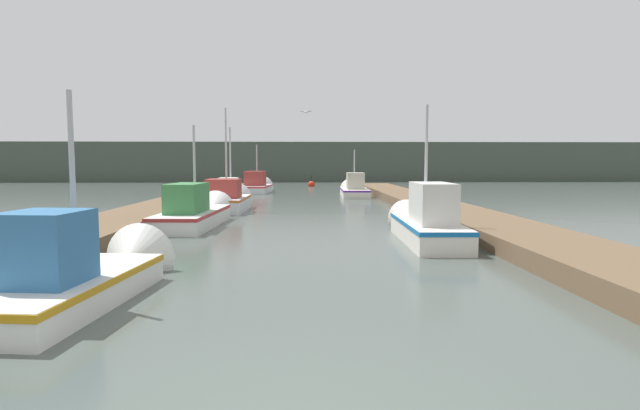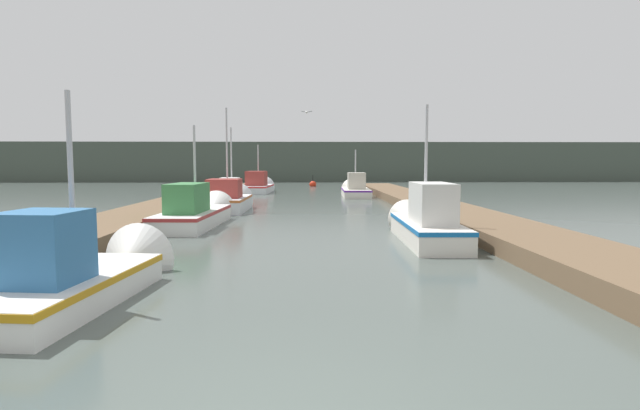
{
  "view_description": "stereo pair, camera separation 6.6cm",
  "coord_description": "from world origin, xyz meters",
  "px_view_note": "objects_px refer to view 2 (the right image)",
  "views": [
    {
      "loc": [
        0.11,
        -3.6,
        2.12
      ],
      "look_at": [
        0.6,
        11.29,
        0.83
      ],
      "focal_mm": 28.0,
      "sensor_mm": 36.0,
      "label": 1
    },
    {
      "loc": [
        0.18,
        -3.61,
        2.12
      ],
      "look_at": [
        0.6,
        11.29,
        0.83
      ],
      "focal_mm": 28.0,
      "sensor_mm": 36.0,
      "label": 2
    }
  ],
  "objects_px": {
    "fishing_boat_2": "(198,212)",
    "seagull_lead": "(307,112)",
    "fishing_boat_1": "(424,222)",
    "fishing_boat_3": "(229,200)",
    "fishing_boat_6": "(259,186)",
    "mooring_piling_2": "(360,181)",
    "mooring_piling_0": "(212,193)",
    "fishing_boat_5": "(355,189)",
    "mooring_piling_1": "(4,270)",
    "channel_buoy": "(313,184)",
    "fishing_boat_4": "(232,195)",
    "fishing_boat_0": "(83,273)"
  },
  "relations": [
    {
      "from": "fishing_boat_2",
      "to": "fishing_boat_4",
      "type": "height_order",
      "value": "fishing_boat_4"
    },
    {
      "from": "fishing_boat_1",
      "to": "fishing_boat_3",
      "type": "bearing_deg",
      "value": 129.07
    },
    {
      "from": "fishing_boat_1",
      "to": "fishing_boat_5",
      "type": "distance_m",
      "value": 17.83
    },
    {
      "from": "fishing_boat_2",
      "to": "fishing_boat_6",
      "type": "distance_m",
      "value": 17.77
    },
    {
      "from": "fishing_boat_3",
      "to": "channel_buoy",
      "type": "xyz_separation_m",
      "value": [
        4.01,
        21.14,
        -0.29
      ]
    },
    {
      "from": "fishing_boat_2",
      "to": "fishing_boat_4",
      "type": "relative_size",
      "value": 1.3
    },
    {
      "from": "seagull_lead",
      "to": "fishing_boat_0",
      "type": "bearing_deg",
      "value": -96.58
    },
    {
      "from": "fishing_boat_1",
      "to": "fishing_boat_6",
      "type": "bearing_deg",
      "value": 108.52
    },
    {
      "from": "fishing_boat_6",
      "to": "mooring_piling_1",
      "type": "distance_m",
      "value": 27.25
    },
    {
      "from": "channel_buoy",
      "to": "seagull_lead",
      "type": "height_order",
      "value": "seagull_lead"
    },
    {
      "from": "fishing_boat_5",
      "to": "fishing_boat_6",
      "type": "relative_size",
      "value": 1.12
    },
    {
      "from": "fishing_boat_3",
      "to": "fishing_boat_6",
      "type": "relative_size",
      "value": 0.99
    },
    {
      "from": "fishing_boat_2",
      "to": "mooring_piling_2",
      "type": "xyz_separation_m",
      "value": [
        7.88,
        21.75,
        0.16
      ]
    },
    {
      "from": "fishing_boat_2",
      "to": "mooring_piling_2",
      "type": "bearing_deg",
      "value": 73.0
    },
    {
      "from": "fishing_boat_2",
      "to": "mooring_piling_0",
      "type": "distance_m",
      "value": 7.88
    },
    {
      "from": "fishing_boat_1",
      "to": "mooring_piling_1",
      "type": "bearing_deg",
      "value": -141.59
    },
    {
      "from": "fishing_boat_4",
      "to": "seagull_lead",
      "type": "xyz_separation_m",
      "value": [
        3.87,
        -1.54,
        4.1
      ]
    },
    {
      "from": "fishing_boat_1",
      "to": "fishing_boat_2",
      "type": "relative_size",
      "value": 0.91
    },
    {
      "from": "fishing_boat_2",
      "to": "channel_buoy",
      "type": "bearing_deg",
      "value": 83.64
    },
    {
      "from": "fishing_boat_0",
      "to": "mooring_piling_0",
      "type": "bearing_deg",
      "value": 99.8
    },
    {
      "from": "fishing_boat_6",
      "to": "mooring_piling_2",
      "type": "xyz_separation_m",
      "value": [
        7.49,
        3.99,
        0.13
      ]
    },
    {
      "from": "fishing_boat_2",
      "to": "seagull_lead",
      "type": "distance_m",
      "value": 9.22
    },
    {
      "from": "mooring_piling_2",
      "to": "channel_buoy",
      "type": "bearing_deg",
      "value": 129.29
    },
    {
      "from": "fishing_boat_6",
      "to": "fishing_boat_4",
      "type": "bearing_deg",
      "value": -90.05
    },
    {
      "from": "fishing_boat_3",
      "to": "channel_buoy",
      "type": "bearing_deg",
      "value": 80.27
    },
    {
      "from": "fishing_boat_0",
      "to": "seagull_lead",
      "type": "height_order",
      "value": "seagull_lead"
    },
    {
      "from": "fishing_boat_2",
      "to": "channel_buoy",
      "type": "distance_m",
      "value": 26.51
    },
    {
      "from": "fishing_boat_3",
      "to": "mooring_piling_1",
      "type": "relative_size",
      "value": 5.07
    },
    {
      "from": "fishing_boat_5",
      "to": "fishing_boat_6",
      "type": "height_order",
      "value": "fishing_boat_6"
    },
    {
      "from": "fishing_boat_5",
      "to": "seagull_lead",
      "type": "bearing_deg",
      "value": -112.27
    },
    {
      "from": "fishing_boat_2",
      "to": "fishing_boat_5",
      "type": "relative_size",
      "value": 1.04
    },
    {
      "from": "fishing_boat_6",
      "to": "seagull_lead",
      "type": "xyz_separation_m",
      "value": [
        3.33,
        -10.39,
        4.06
      ]
    },
    {
      "from": "fishing_boat_3",
      "to": "fishing_boat_6",
      "type": "distance_m",
      "value": 12.74
    },
    {
      "from": "mooring_piling_1",
      "to": "fishing_boat_3",
      "type": "bearing_deg",
      "value": 85.42
    },
    {
      "from": "fishing_boat_2",
      "to": "mooring_piling_1",
      "type": "xyz_separation_m",
      "value": [
        -0.89,
        -9.45,
        0.06
      ]
    },
    {
      "from": "fishing_boat_5",
      "to": "mooring_piling_1",
      "type": "height_order",
      "value": "fishing_boat_5"
    },
    {
      "from": "fishing_boat_4",
      "to": "mooring_piling_0",
      "type": "xyz_separation_m",
      "value": [
        -0.83,
        -1.1,
        0.17
      ]
    },
    {
      "from": "fishing_boat_2",
      "to": "mooring_piling_0",
      "type": "xyz_separation_m",
      "value": [
        -0.98,
        7.82,
        0.15
      ]
    },
    {
      "from": "fishing_boat_2",
      "to": "mooring_piling_2",
      "type": "height_order",
      "value": "fishing_boat_2"
    },
    {
      "from": "fishing_boat_3",
      "to": "fishing_boat_5",
      "type": "xyz_separation_m",
      "value": [
        6.49,
        9.18,
        -0.06
      ]
    },
    {
      "from": "fishing_boat_4",
      "to": "fishing_boat_6",
      "type": "xyz_separation_m",
      "value": [
        0.55,
        8.85,
        0.04
      ]
    },
    {
      "from": "fishing_boat_6",
      "to": "mooring_piling_2",
      "type": "height_order",
      "value": "fishing_boat_6"
    },
    {
      "from": "fishing_boat_4",
      "to": "mooring_piling_1",
      "type": "xyz_separation_m",
      "value": [
        -0.74,
        -18.37,
        0.08
      ]
    },
    {
      "from": "fishing_boat_3",
      "to": "mooring_piling_1",
      "type": "xyz_separation_m",
      "value": [
        -1.16,
        -14.48,
        0.04
      ]
    },
    {
      "from": "fishing_boat_2",
      "to": "fishing_boat_1",
      "type": "bearing_deg",
      "value": -24.83
    },
    {
      "from": "mooring_piling_0",
      "to": "mooring_piling_1",
      "type": "height_order",
      "value": "mooring_piling_0"
    },
    {
      "from": "mooring_piling_0",
      "to": "channel_buoy",
      "type": "distance_m",
      "value": 19.08
    },
    {
      "from": "mooring_piling_2",
      "to": "fishing_boat_1",
      "type": "bearing_deg",
      "value": -92.22
    },
    {
      "from": "fishing_boat_4",
      "to": "fishing_boat_5",
      "type": "relative_size",
      "value": 0.8
    },
    {
      "from": "channel_buoy",
      "to": "fishing_boat_0",
      "type": "bearing_deg",
      "value": -96.6
    }
  ]
}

